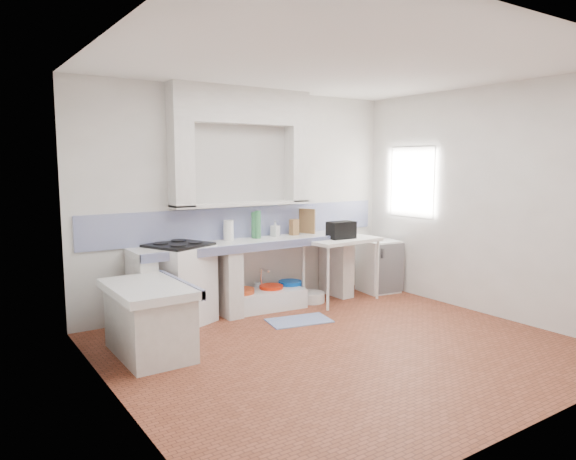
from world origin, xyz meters
TOP-DOWN VIEW (x-y plane):
  - floor at (0.00, 0.00)m, footprint 4.50×4.50m
  - ceiling at (0.00, 0.00)m, footprint 4.50×4.50m
  - wall_back at (0.00, 2.00)m, footprint 4.50×0.00m
  - wall_front at (0.00, -2.00)m, footprint 4.50×0.00m
  - wall_left at (-2.25, 0.00)m, footprint 0.00×4.50m
  - wall_right at (2.25, 0.00)m, footprint 0.00×4.50m
  - alcove_mass at (-0.10, 1.88)m, footprint 1.90×0.25m
  - window_frame at (2.42, 1.20)m, footprint 0.35×0.86m
  - lace_valance at (2.28, 1.20)m, footprint 0.01×0.84m
  - counter_slab at (-0.10, 1.70)m, footprint 3.00×0.60m
  - counter_lip at (-0.10, 1.42)m, footprint 3.00×0.04m
  - counter_pier_left at (-1.50, 1.70)m, footprint 0.20×0.55m
  - counter_pier_mid at (-0.45, 1.70)m, footprint 0.20×0.55m
  - counter_pier_right at (1.30, 1.70)m, footprint 0.20×0.55m
  - peninsula_top at (-1.70, 0.90)m, footprint 0.70×1.10m
  - peninsula_base at (-1.70, 0.90)m, footprint 0.60×1.00m
  - peninsula_lip at (-1.37, 0.90)m, footprint 0.04×1.10m
  - backsplash at (0.00, 1.99)m, footprint 4.27×0.03m
  - stove at (-1.06, 1.70)m, footprint 0.83×0.82m
  - sink at (0.14, 1.66)m, footprint 0.94×0.57m
  - side_table at (1.15, 1.41)m, footprint 1.08×0.65m
  - fridge at (1.95, 1.52)m, footprint 0.55×0.55m
  - bucket_red at (-0.25, 1.68)m, footprint 0.40×0.40m
  - bucket_orange at (0.20, 1.68)m, footprint 0.39×0.39m
  - bucket_blue at (0.53, 1.73)m, footprint 0.33×0.33m
  - basin_white at (0.78, 1.58)m, footprint 0.46×0.46m
  - water_bottle_a at (0.09, 1.85)m, footprint 0.09×0.09m
  - water_bottle_b at (0.25, 1.83)m, footprint 0.08×0.08m
  - black_bag at (1.13, 1.40)m, footprint 0.38×0.23m
  - green_bottle_a at (0.08, 1.81)m, footprint 0.09×0.09m
  - green_bottle_b at (0.05, 1.85)m, footprint 0.08×0.08m
  - knife_block at (0.65, 1.81)m, footprint 0.12×0.10m
  - cutting_board at (0.89, 1.85)m, footprint 0.12×0.24m
  - paper_towel at (-0.33, 1.85)m, footprint 0.16×0.16m
  - soap_bottle at (0.37, 1.85)m, footprint 0.13×0.13m
  - rug at (0.14, 0.97)m, footprint 0.81×0.56m

SIDE VIEW (x-z plane):
  - floor at x=0.00m, z-range 0.00..0.00m
  - rug at x=0.14m, z-range 0.00..0.01m
  - basin_white at x=0.78m, z-range 0.00..0.13m
  - sink at x=0.14m, z-range 0.00..0.22m
  - water_bottle_b at x=0.25m, z-range 0.00..0.28m
  - bucket_orange at x=0.20m, z-range 0.00..0.29m
  - bucket_blue at x=0.53m, z-range 0.00..0.29m
  - bucket_red at x=-0.25m, z-range 0.00..0.30m
  - water_bottle_a at x=0.09m, z-range 0.00..0.31m
  - peninsula_base at x=-1.70m, z-range 0.00..0.62m
  - fridge at x=1.95m, z-range 0.00..0.76m
  - counter_pier_left at x=-1.50m, z-range 0.00..0.82m
  - counter_pier_mid at x=-0.45m, z-range 0.00..0.82m
  - counter_pier_right at x=1.30m, z-range 0.00..0.82m
  - side_table at x=1.15m, z-range 0.41..0.45m
  - stove at x=-1.06m, z-range 0.00..0.91m
  - peninsula_top at x=-1.70m, z-range 0.62..0.70m
  - peninsula_lip at x=-1.37m, z-range 0.61..0.71m
  - counter_slab at x=-0.10m, z-range 0.82..0.90m
  - counter_lip at x=-0.10m, z-range 0.81..0.91m
  - black_bag at x=1.13m, z-range 0.86..1.09m
  - soap_bottle at x=0.37m, z-range 0.90..1.11m
  - knife_block at x=0.65m, z-range 0.90..1.12m
  - paper_towel at x=-0.33m, z-range 0.90..1.15m
  - green_bottle_b at x=0.05m, z-range 0.90..1.24m
  - cutting_board at x=0.89m, z-range 0.90..1.24m
  - green_bottle_a at x=0.08m, z-range 0.90..1.26m
  - backsplash at x=0.00m, z-range 0.90..1.30m
  - wall_back at x=0.00m, z-range -0.85..3.65m
  - wall_front at x=0.00m, z-range -0.85..3.65m
  - wall_left at x=-2.25m, z-range -0.85..3.65m
  - wall_right at x=2.25m, z-range -0.85..3.65m
  - window_frame at x=2.42m, z-range 1.07..2.13m
  - lace_valance at x=2.28m, z-range 1.86..2.10m
  - alcove_mass at x=-0.10m, z-range 2.35..2.80m
  - ceiling at x=0.00m, z-range 2.80..2.80m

